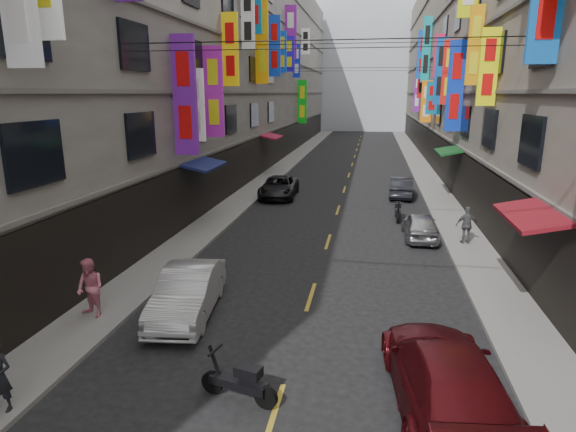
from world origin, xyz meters
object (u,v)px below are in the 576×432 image
at_px(pedestrian_lfar, 90,288).
at_px(scooter_crossing, 240,382).
at_px(car_left_far, 279,187).
at_px(scooter_far_right, 398,212).
at_px(car_right_mid, 420,226).
at_px(car_right_far, 401,187).
at_px(car_left_mid, 188,292).
at_px(car_right_near, 445,377).
at_px(pedestrian_rfar, 467,225).

bearing_deg(pedestrian_lfar, scooter_crossing, -8.11).
relative_size(car_left_far, pedestrian_lfar, 2.71).
xyz_separation_m(scooter_far_right, pedestrian_lfar, (-9.17, -13.03, 0.53)).
bearing_deg(scooter_far_right, car_right_mid, 105.65).
height_order(car_right_mid, pedestrian_lfar, pedestrian_lfar).
bearing_deg(pedestrian_lfar, car_right_mid, 65.93).
bearing_deg(car_right_mid, car_right_far, -88.90).
xyz_separation_m(scooter_crossing, car_left_mid, (-2.60, 3.73, 0.26)).
distance_m(car_right_far, pedestrian_lfar, 21.18).
height_order(scooter_crossing, car_right_near, car_right_near).
distance_m(car_right_far, pedestrian_rfar, 10.02).
bearing_deg(car_right_near, car_right_mid, -98.95).
relative_size(pedestrian_lfar, pedestrian_rfar, 1.06).
bearing_deg(car_right_near, car_left_far, -76.12).
bearing_deg(car_right_far, car_right_near, 93.29).
relative_size(scooter_crossing, car_right_far, 0.46).
distance_m(scooter_crossing, car_right_mid, 13.65).
relative_size(car_left_mid, car_right_near, 0.82).
relative_size(car_right_near, car_right_mid, 1.46).
height_order(car_right_far, pedestrian_lfar, pedestrian_lfar).
distance_m(scooter_far_right, car_left_mid, 13.89).
height_order(scooter_far_right, car_right_near, car_right_near).
bearing_deg(scooter_crossing, car_right_near, -69.63).
bearing_deg(scooter_far_right, car_left_far, -31.16).
relative_size(car_right_far, pedestrian_rfar, 2.41).
bearing_deg(car_left_far, car_right_mid, -46.75).
distance_m(car_right_near, pedestrian_lfar, 9.72).
bearing_deg(pedestrian_rfar, scooter_far_right, -63.57).
bearing_deg(scooter_crossing, car_left_mid, 49.24).
height_order(car_right_near, car_right_far, car_right_near).
xyz_separation_m(car_right_mid, car_right_far, (-0.34, 9.00, 0.04)).
relative_size(scooter_crossing, pedestrian_lfar, 1.04).
relative_size(scooter_far_right, pedestrian_rfar, 1.12).
relative_size(scooter_crossing, pedestrian_rfar, 1.10).
bearing_deg(car_right_near, car_right_far, -96.88).
relative_size(scooter_crossing, car_right_mid, 0.50).
xyz_separation_m(car_left_mid, car_right_mid, (7.40, 9.05, -0.10)).
relative_size(scooter_crossing, car_right_near, 0.34).
height_order(car_right_near, car_right_mid, car_right_near).
relative_size(scooter_far_right, car_left_mid, 0.42).
relative_size(scooter_far_right, car_right_mid, 0.51).
distance_m(scooter_crossing, scooter_far_right, 16.45).
distance_m(car_left_far, car_right_mid, 11.02).
relative_size(scooter_far_right, car_right_near, 0.35).
height_order(car_left_far, pedestrian_lfar, pedestrian_lfar).
xyz_separation_m(scooter_crossing, pedestrian_rfar, (6.65, 12.00, 0.48)).
height_order(scooter_far_right, pedestrian_lfar, pedestrian_lfar).
bearing_deg(scooter_crossing, pedestrian_lfar, 74.93).
distance_m(car_left_mid, pedestrian_lfar, 2.72).
xyz_separation_m(car_right_near, car_right_mid, (0.59, 12.33, -0.15)).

